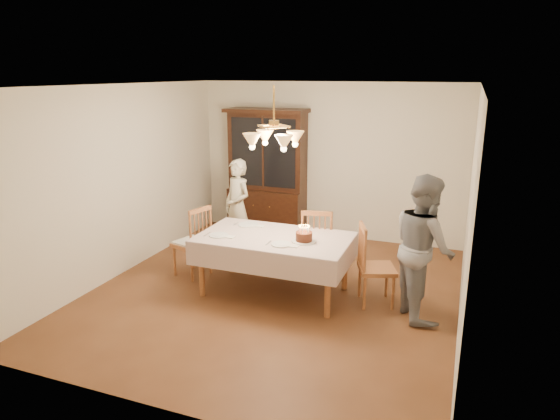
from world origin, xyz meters
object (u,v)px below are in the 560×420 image
at_px(chair_far_side, 317,247).
at_px(dining_table, 274,242).
at_px(elderly_woman, 238,207).
at_px(china_hutch, 267,175).
at_px(birthday_cake, 304,237).

bearing_deg(chair_far_side, dining_table, -119.25).
distance_m(dining_table, elderly_woman, 1.62).
xyz_separation_m(dining_table, chair_far_side, (0.37, 0.66, -0.24)).
bearing_deg(dining_table, china_hutch, 114.27).
relative_size(china_hutch, chair_far_side, 2.16).
xyz_separation_m(china_hutch, birthday_cake, (1.43, -2.32, -0.23)).
height_order(china_hutch, birthday_cake, china_hutch).
height_order(china_hutch, chair_far_side, china_hutch).
height_order(dining_table, elderly_woman, elderly_woman).
relative_size(china_hutch, elderly_woman, 1.47).
bearing_deg(china_hutch, elderly_woman, -93.75).
bearing_deg(chair_far_side, birthday_cake, -86.78).
xyz_separation_m(dining_table, birthday_cake, (0.41, -0.06, 0.13)).
bearing_deg(elderly_woman, birthday_cake, -11.05).
height_order(chair_far_side, birthday_cake, chair_far_side).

